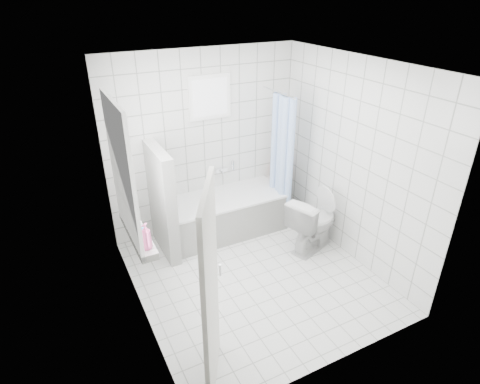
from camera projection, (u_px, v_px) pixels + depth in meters
ground at (254, 276)px, 5.09m from camera, size 3.00×3.00×0.00m
ceiling at (258, 65)px, 3.90m from camera, size 3.00×3.00×0.00m
wall_back at (204, 143)px, 5.68m from camera, size 2.80×0.02×2.60m
wall_front at (344, 256)px, 3.31m from camera, size 2.80×0.02×2.60m
wall_left at (131, 213)px, 3.93m from camera, size 0.02×3.00×2.60m
wall_right at (352, 162)px, 5.07m from camera, size 0.02×3.00×2.60m
window_left at (125, 173)px, 4.05m from camera, size 0.01×0.90×1.40m
window_back at (210, 97)px, 5.39m from camera, size 0.50×0.01×0.50m
window_sill at (138, 234)px, 4.41m from camera, size 0.18×1.02×0.08m
door at (211, 296)px, 3.31m from camera, size 0.43×0.72×2.00m
bathtub at (225, 214)px, 5.91m from camera, size 1.74×0.77×0.58m
partition_wall at (162, 202)px, 5.28m from camera, size 0.15×0.85×1.50m
tiled_ledge at (278, 193)px, 6.55m from camera, size 0.40×0.24×0.55m
toilet at (313, 223)px, 5.48m from camera, size 0.89×0.68×0.80m
curtain_rod at (278, 92)px, 5.43m from camera, size 0.02×0.80×0.02m
shower_curtain at (280, 157)px, 5.74m from camera, size 0.14×0.48×1.78m
tub_faucet at (221, 170)px, 5.96m from camera, size 0.18×0.06×0.06m
sill_bottles at (140, 227)px, 4.24m from camera, size 0.15×0.81×0.29m
ledge_bottles at (280, 171)px, 6.35m from camera, size 0.19×0.18×0.26m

